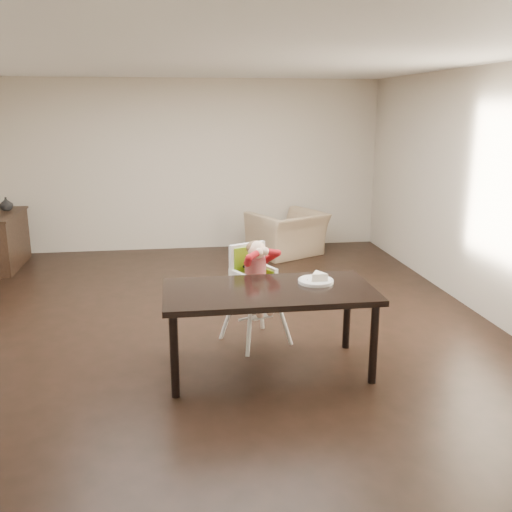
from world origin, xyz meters
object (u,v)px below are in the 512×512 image
Objects in this scene: dining_table at (269,298)px; armchair at (287,227)px; sideboard at (5,240)px; high_chair at (254,271)px.

dining_table is 1.73× the size of armchair.
armchair reaches higher than sideboard.
dining_table is 1.43× the size of sideboard.
dining_table is 4.09m from armchair.
high_chair is at bearing -45.41° from sideboard.
high_chair is 0.82× the size of sideboard.
armchair is 4.17m from sideboard.
high_chair is at bearing 92.85° from dining_table.
sideboard is (-3.17, 3.21, -0.33)m from high_chair.
dining_table is 0.66m from high_chair.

